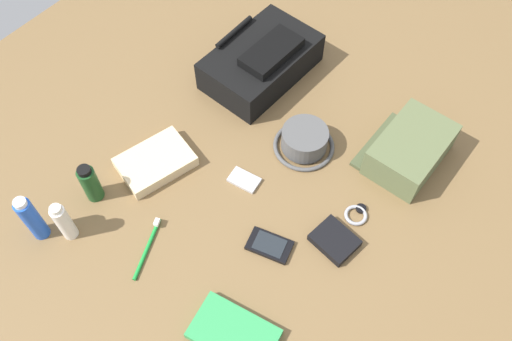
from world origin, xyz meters
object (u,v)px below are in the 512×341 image
Objects in this scene: media_player at (244,180)px; toothbrush at (149,245)px; toiletry_pouch at (409,149)px; toothpaste_tube at (64,222)px; deodorant_spray at (32,219)px; shampoo_bottle at (90,183)px; wallet at (335,240)px; backpack at (262,61)px; paperback_novel at (234,334)px; bucket_hat at (304,141)px; folded_towel at (155,162)px; cell_phone at (269,245)px; wristwatch at (356,214)px.

toothbrush reaches higher than media_player.
toothpaste_tube is (-0.75, 0.57, 0.02)m from toiletry_pouch.
media_player is (0.45, -0.32, -0.08)m from deodorant_spray.
shampoo_bottle is 1.19× the size of wallet.
toothbrush is (0.15, -0.25, -0.07)m from deodorant_spray.
backpack is 1.69× the size of paperback_novel.
paperback_novel is at bearing -144.29° from media_player.
shampoo_bottle is 0.41m from media_player.
backpack is 0.31m from bucket_hat.
backpack is at bearing 89.71° from toiletry_pouch.
toiletry_pouch reaches higher than paperback_novel.
toothpaste_tube is 0.30m from folded_towel.
paperback_novel is (-0.54, -0.19, -0.02)m from bucket_hat.
media_player is at bearing -45.34° from shampoo_bottle.
paperback_novel is at bearing -115.91° from folded_towel.
toothpaste_tube is 1.11× the size of cell_phone.
toothbrush is at bearing 167.15° from media_player.
backpack is 1.83× the size of folded_towel.
shampoo_bottle is at bearing 136.13° from toiletry_pouch.
deodorant_spray is (-0.65, 0.38, 0.05)m from bucket_hat.
backpack reaches higher than folded_towel.
paperback_novel is 0.35m from wallet.
bucket_hat is 0.68m from toothpaste_tube.
folded_towel is at bearing 64.09° from paperback_novel.
toiletry_pouch reaches higher than toothbrush.
bucket_hat reaches higher than cell_phone.
paperback_novel is (0.11, -0.57, -0.07)m from deodorant_spray.
deodorant_spray is 1.33× the size of cell_phone.
folded_towel is (-0.31, 0.29, -0.01)m from bucket_hat.
toothbrush reaches higher than wristwatch.
toiletry_pouch is 1.38× the size of bucket_hat.
cell_phone is at bearing -69.63° from shampoo_bottle.
deodorant_spray is (-0.80, 0.63, 0.03)m from toiletry_pouch.
wristwatch is 0.55m from toothbrush.
media_player is at bearing 57.05° from cell_phone.
wristwatch is at bearing -42.41° from toothbrush.
toiletry_pouch is 1.02m from deodorant_spray.
toothpaste_tube is 0.48m from media_player.
toiletry_pouch reaches higher than wristwatch.
deodorant_spray is at bearing 172.45° from backpack.
deodorant_spray is 0.56m from media_player.
toothbrush is (-0.50, 0.13, -0.02)m from bucket_hat.
folded_towel reaches higher than toothbrush.
wallet is 0.55× the size of folded_towel.
toothpaste_tube reaches higher than wristwatch.
deodorant_spray reaches higher than toiletry_pouch.
toothbrush is 0.25m from folded_towel.
cell_phone is 0.76× the size of toothbrush.
media_player is at bearing 35.71° from paperback_novel.
bucket_hat is 1.08× the size of toothbrush.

